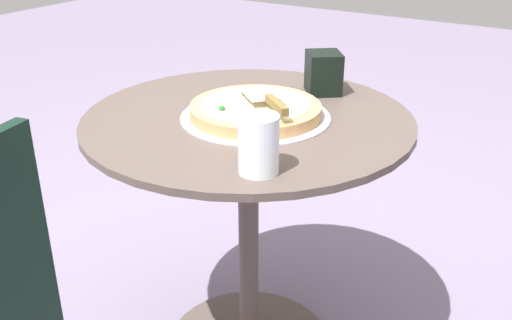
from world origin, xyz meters
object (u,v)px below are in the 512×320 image
pizza_server (269,99)px  drinking_cup (259,144)px  napkin_dispenser (324,73)px  pizza_on_tray (256,110)px  patio_table (248,193)px

pizza_server → drinking_cup: drinking_cup is taller
drinking_cup → napkin_dispenser: drinking_cup is taller
pizza_on_tray → drinking_cup: 0.31m
pizza_server → napkin_dispenser: (-0.28, 0.01, -0.00)m
patio_table → pizza_server: (0.01, 0.07, 0.28)m
pizza_on_tray → napkin_dispenser: 0.27m
patio_table → napkin_dispenser: (-0.26, 0.08, 0.27)m
pizza_server → napkin_dispenser: napkin_dispenser is taller
pizza_on_tray → drinking_cup: drinking_cup is taller
napkin_dispenser → pizza_on_tray: bearing=-50.0°
pizza_server → napkin_dispenser: size_ratio=1.73×
pizza_on_tray → pizza_server: bearing=70.3°
patio_table → drinking_cup: (0.25, 0.19, 0.28)m
pizza_server → napkin_dispenser: 0.28m
pizza_server → pizza_on_tray: bearing=-109.7°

